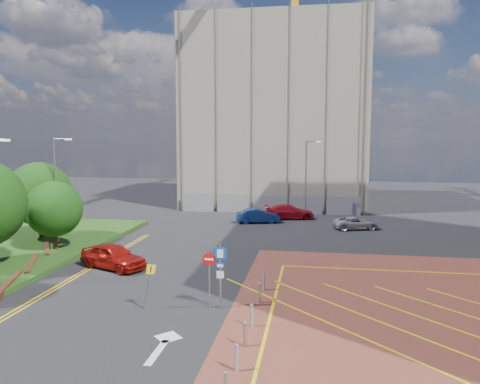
% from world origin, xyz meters
% --- Properties ---
extents(ground, '(140.00, 140.00, 0.00)m').
position_xyz_m(ground, '(0.00, 0.00, 0.00)').
color(ground, black).
rests_on(ground, ground).
extents(retaining_wall, '(6.06, 20.33, 0.40)m').
position_xyz_m(retaining_wall, '(-11.80, 2.00, 0.20)').
color(retaining_wall, brown).
rests_on(retaining_wall, ground).
extents(tree_c, '(4.00, 4.00, 4.90)m').
position_xyz_m(tree_c, '(-13.50, 10.00, 3.19)').
color(tree_c, '#3D2B1C').
rests_on(tree_c, grass_bed).
extents(tree_d, '(5.00, 5.00, 6.08)m').
position_xyz_m(tree_d, '(-16.50, 13.00, 3.87)').
color(tree_d, '#3D2B1C').
rests_on(tree_d, grass_bed).
extents(lamp_left_far, '(1.53, 0.16, 8.00)m').
position_xyz_m(lamp_left_far, '(-14.42, 12.00, 4.66)').
color(lamp_left_far, '#9EA0A8').
rests_on(lamp_left_far, grass_bed).
extents(lamp_back, '(1.53, 0.16, 8.00)m').
position_xyz_m(lamp_back, '(4.08, 28.00, 4.36)').
color(lamp_back, '#9EA0A8').
rests_on(lamp_back, ground).
extents(sign_cluster, '(1.17, 0.12, 3.20)m').
position_xyz_m(sign_cluster, '(0.30, 0.98, 1.95)').
color(sign_cluster, '#9EA0A8').
rests_on(sign_cluster, ground).
extents(warning_sign, '(0.68, 0.40, 2.25)m').
position_xyz_m(warning_sign, '(-2.90, 0.34, 1.43)').
color(warning_sign, '#9EA0A8').
rests_on(warning_sign, ground).
extents(bollard_row, '(0.14, 11.14, 0.90)m').
position_xyz_m(bollard_row, '(2.30, -1.67, 0.47)').
color(bollard_row, '#9EA0A8').
rests_on(bollard_row, forecourt).
extents(construction_building, '(21.20, 19.20, 22.00)m').
position_xyz_m(construction_building, '(0.00, 40.00, 11.00)').
color(construction_building, gray).
rests_on(construction_building, ground).
extents(construction_fence, '(21.60, 0.06, 2.00)m').
position_xyz_m(construction_fence, '(1.00, 30.00, 1.00)').
color(construction_fence, gray).
rests_on(construction_fence, ground).
extents(car_red_left, '(4.98, 3.57, 1.58)m').
position_xyz_m(car_red_left, '(-7.64, 6.79, 0.79)').
color(car_red_left, '#9B120D').
rests_on(car_red_left, ground).
extents(car_blue_back, '(4.43, 2.49, 1.38)m').
position_xyz_m(car_blue_back, '(-0.49, 24.08, 0.69)').
color(car_blue_back, navy).
rests_on(car_blue_back, ground).
extents(car_red_back, '(5.30, 3.07, 1.45)m').
position_xyz_m(car_red_back, '(2.41, 26.79, 0.72)').
color(car_red_back, '#A20D19').
rests_on(car_red_back, ground).
extents(car_silver_back, '(4.47, 2.95, 1.14)m').
position_xyz_m(car_silver_back, '(8.65, 22.36, 0.57)').
color(car_silver_back, '#B3B3BB').
rests_on(car_silver_back, ground).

